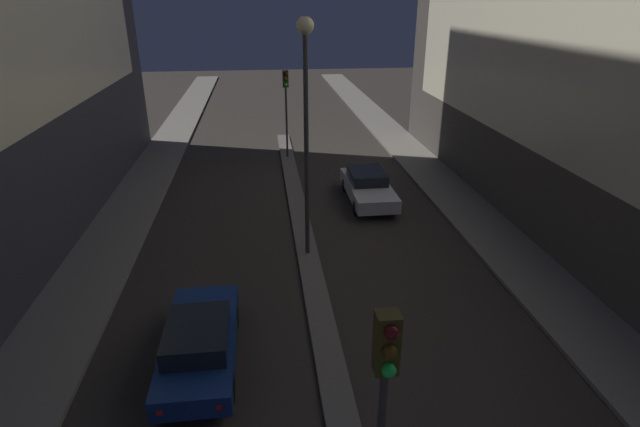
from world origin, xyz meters
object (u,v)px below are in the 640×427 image
at_px(traffic_light_near, 384,396).
at_px(traffic_light_mid, 286,95).
at_px(car_right_lane, 368,186).
at_px(street_lamp, 306,96).
at_px(car_left_lane, 200,342).

height_order(traffic_light_near, traffic_light_mid, same).
xyz_separation_m(traffic_light_near, traffic_light_mid, (0.00, 23.17, 0.00)).
bearing_deg(car_right_lane, street_lamp, -123.44).
bearing_deg(car_left_lane, traffic_light_near, -58.98).
distance_m(street_lamp, car_right_lane, 7.85).
bearing_deg(traffic_light_near, street_lamp, 90.00).
distance_m(traffic_light_mid, car_left_lane, 18.24).
bearing_deg(street_lamp, traffic_light_mid, 90.00).
xyz_separation_m(traffic_light_near, car_left_lane, (-3.30, 5.49, -3.01)).
bearing_deg(car_right_lane, traffic_light_near, -101.60).
bearing_deg(traffic_light_mid, traffic_light_near, -90.00).
bearing_deg(traffic_light_near, traffic_light_mid, 90.00).
height_order(traffic_light_mid, car_left_lane, traffic_light_mid).
relative_size(traffic_light_near, car_left_lane, 1.07).
xyz_separation_m(street_lamp, car_right_lane, (3.30, 4.99, -5.09)).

